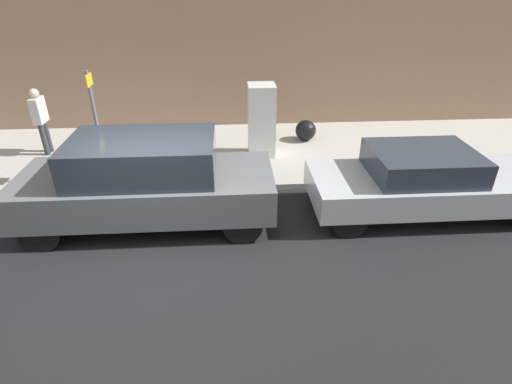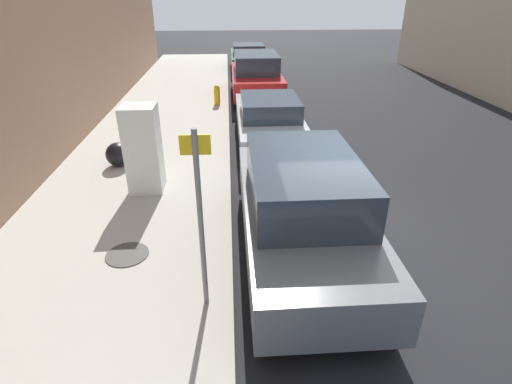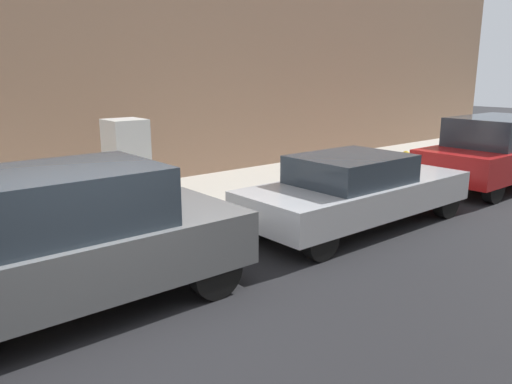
% 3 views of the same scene
% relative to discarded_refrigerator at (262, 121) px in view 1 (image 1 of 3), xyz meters
% --- Properties ---
extents(ground_plane, '(80.00, 80.00, 0.00)m').
position_rel_discarded_refrigerator_xyz_m(ground_plane, '(3.98, -2.08, -1.06)').
color(ground_plane, black).
extents(sidewalk_slab, '(4.23, 44.00, 0.13)m').
position_rel_discarded_refrigerator_xyz_m(sidewalk_slab, '(-0.31, -2.08, -0.99)').
color(sidewalk_slab, '#B2ADA0').
rests_on(sidewalk_slab, ground).
extents(discarded_refrigerator, '(0.70, 0.69, 1.85)m').
position_rel_discarded_refrigerator_xyz_m(discarded_refrigerator, '(0.00, 0.00, 0.00)').
color(discarded_refrigerator, white).
rests_on(discarded_refrigerator, sidewalk_slab).
extents(manhole_cover, '(0.70, 0.70, 0.02)m').
position_rel_discarded_refrigerator_xyz_m(manhole_cover, '(0.07, -2.45, -0.92)').
color(manhole_cover, '#47443F').
rests_on(manhole_cover, sidewalk_slab).
extents(street_sign_post, '(0.36, 0.07, 2.54)m').
position_rel_discarded_refrigerator_xyz_m(street_sign_post, '(1.42, -3.66, 0.50)').
color(street_sign_post, slate).
rests_on(street_sign_post, sidewalk_slab).
extents(trash_bag, '(0.59, 0.59, 0.59)m').
position_rel_discarded_refrigerator_xyz_m(trash_bag, '(-0.93, 1.35, -0.63)').
color(trash_bag, black).
rests_on(trash_bag, sidewalk_slab).
extents(pedestrian_walking_far, '(0.50, 0.23, 1.73)m').
position_rel_discarded_refrigerator_xyz_m(pedestrian_walking_far, '(-0.45, -5.69, 0.08)').
color(pedestrian_walking_far, '#333338').
rests_on(pedestrian_walking_far, sidewalk_slab).
extents(parked_suv_gray, '(1.87, 4.81, 1.76)m').
position_rel_discarded_refrigerator_xyz_m(parked_suv_gray, '(2.95, -2.43, -0.15)').
color(parked_suv_gray, slate).
rests_on(parked_suv_gray, ground).
extents(parked_sedan_silver, '(1.79, 4.78, 1.38)m').
position_rel_discarded_refrigerator_xyz_m(parked_sedan_silver, '(2.95, 3.11, -0.35)').
color(parked_sedan_silver, silver).
rests_on(parked_sedan_silver, ground).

